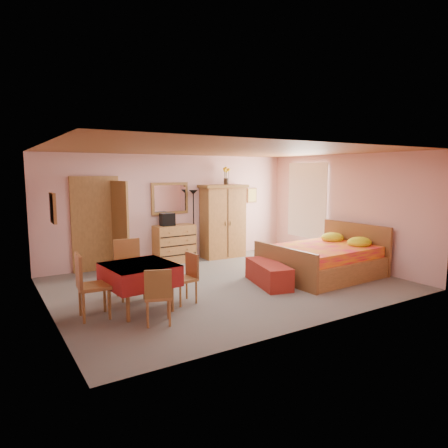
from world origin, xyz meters
TOP-DOWN VIEW (x-y plane):
  - floor at (0.00, 0.00)m, footprint 6.50×6.50m
  - ceiling at (0.00, 0.00)m, footprint 6.50×6.50m
  - wall_back at (0.00, 2.50)m, footprint 6.50×0.10m
  - wall_front at (0.00, -2.50)m, footprint 6.50×0.10m
  - wall_left at (-3.25, 0.00)m, footprint 0.10×5.00m
  - wall_right at (3.25, 0.00)m, footprint 0.10×5.00m
  - doorway at (-1.90, 2.47)m, footprint 1.06×0.12m
  - window at (3.21, 1.20)m, footprint 0.08×1.40m
  - picture_left at (-3.22, -0.60)m, footprint 0.04×0.32m
  - picture_back at (2.35, 2.47)m, footprint 0.30×0.04m
  - chest_of_drawers at (-0.10, 2.28)m, footprint 0.98×0.50m
  - wall_mirror at (-0.10, 2.49)m, footprint 0.98×0.10m
  - stereo at (-0.27, 2.26)m, footprint 0.33×0.25m
  - floor_lamp at (0.44, 2.29)m, footprint 0.23×0.23m
  - wardrobe at (1.24, 2.19)m, footprint 1.21×0.66m
  - sunflower_vase at (1.37, 2.24)m, footprint 0.19×0.19m
  - bed at (2.01, -0.54)m, footprint 2.34×1.87m
  - bench at (0.65, -0.46)m, footprint 0.80×1.38m
  - dining_table at (-1.99, -0.53)m, footprint 1.11×1.11m
  - chair_south at (-1.97, -1.21)m, footprint 0.49×0.49m
  - chair_north at (-1.91, 0.15)m, footprint 0.49×0.49m
  - chair_west at (-2.69, -0.49)m, footprint 0.49×0.49m
  - chair_east at (-1.24, -0.58)m, footprint 0.41×0.41m

SIDE VIEW (x-z plane):
  - floor at x=0.00m, z-range 0.00..0.00m
  - bench at x=0.65m, z-range 0.00..0.43m
  - dining_table at x=-1.99m, z-range 0.00..0.75m
  - chair_east at x=-1.24m, z-range 0.00..0.83m
  - chair_south at x=-1.97m, z-range 0.00..0.84m
  - chest_of_drawers at x=-0.10m, z-range 0.00..0.92m
  - chair_west at x=-2.69m, z-range 0.00..1.00m
  - chair_north at x=-1.91m, z-range 0.00..1.02m
  - bed at x=2.01m, z-range 0.00..1.05m
  - floor_lamp at x=0.44m, z-range 0.00..1.75m
  - wardrobe at x=1.24m, z-range 0.00..1.87m
  - doorway at x=-1.90m, z-range -0.05..2.10m
  - stereo at x=-0.27m, z-range 0.92..1.22m
  - wall_back at x=0.00m, z-range 0.00..2.60m
  - wall_front at x=0.00m, z-range 0.00..2.60m
  - wall_left at x=-3.25m, z-range 0.00..2.60m
  - wall_right at x=3.25m, z-range 0.00..2.60m
  - window at x=3.21m, z-range 0.48..2.42m
  - picture_back at x=2.35m, z-range 1.35..1.75m
  - wall_mirror at x=-0.10m, z-range 1.16..1.94m
  - picture_left at x=-3.22m, z-range 1.49..1.91m
  - sunflower_vase at x=1.37m, z-range 1.87..2.32m
  - ceiling at x=0.00m, z-range 2.60..2.60m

